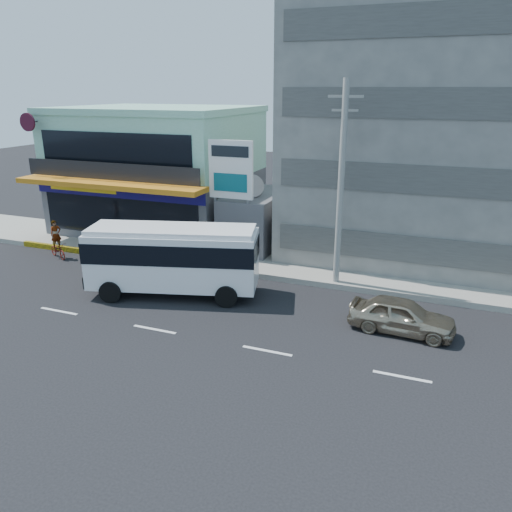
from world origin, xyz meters
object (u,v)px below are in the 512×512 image
Objects in this scene: satellite_dish at (251,195)px; utility_pole_near at (341,186)px; billboard at (231,176)px; concrete_building at (440,135)px; shop_building at (160,173)px; minibus at (173,255)px; motorcycle_rider at (57,246)px; sedan at (402,316)px.

satellite_dish is 0.15× the size of utility_pole_near.
concrete_building is at bearing 28.92° from billboard.
shop_building reaches higher than billboard.
billboard is at bearing -151.08° from concrete_building.
shop_building is 8.54m from satellite_dish.
concrete_building is 11.30m from satellite_dish.
motorcycle_rider is (-9.23, 2.35, -1.26)m from minibus.
concrete_building is at bearing 23.88° from motorcycle_rider.
billboard reaches higher than satellite_dish.
utility_pole_near reaches higher than motorcycle_rider.
shop_building is 8.90m from motorcycle_rider.
motorcycle_rider is (-9.85, -3.21, -4.18)m from billboard.
concrete_building is 1.89× the size of minibus.
sedan is at bearing -29.47° from billboard.
shop_building is 1.24× the size of utility_pole_near.
minibus reaches higher than motorcycle_rider.
billboard is 6.30m from minibus.
satellite_dish is 7.60m from minibus.
concrete_building is 16.65m from minibus.
billboard is (-0.50, -1.80, 1.35)m from satellite_dish.
shop_building is at bearing 63.38° from sedan.
satellite_dish is 0.22× the size of billboard.
motorcycle_rider is (-19.93, 2.49, 0.02)m from sedan.
concrete_building is 7.04× the size of motorcycle_rider.
utility_pole_near is 4.40× the size of motorcycle_rider.
minibus is at bearing -134.40° from concrete_building.
concrete_building is 12.17m from billboard.
utility_pole_near is (6.00, -3.60, 1.57)m from satellite_dish.
sedan is (3.58, -3.90, -4.42)m from utility_pole_near.
sedan is 1.87× the size of motorcycle_rider.
billboard is at bearing 83.66° from minibus.
concrete_building reaches higher than billboard.
motorcycle_rider is (-10.35, -5.01, -2.82)m from satellite_dish.
billboard is at bearing -105.52° from satellite_dish.
minibus is 3.71× the size of motorcycle_rider.
utility_pole_near is 8.64m from minibus.
shop_building reaches higher than sedan.
motorcycle_rider is at bearing -175.08° from utility_pole_near.
shop_building is at bearing 154.94° from utility_pole_near.
satellite_dish is 7.17m from utility_pole_near.
minibus is 9.60m from motorcycle_rider.
minibus reaches higher than sedan.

